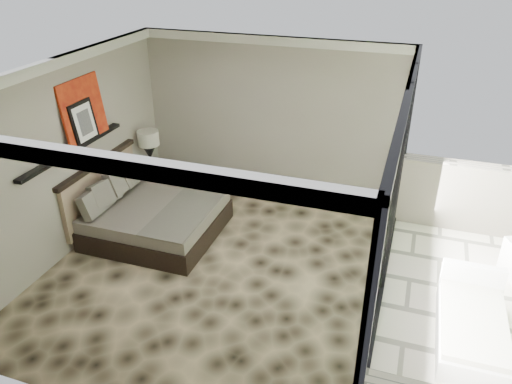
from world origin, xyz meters
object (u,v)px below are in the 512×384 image
(nightstand, at_px, (152,181))
(lounger, at_px, (472,325))
(bed, at_px, (150,215))
(table_lamp, at_px, (149,144))

(nightstand, distance_m, lounger, 5.70)
(bed, relative_size, table_lamp, 2.82)
(nightstand, bearing_deg, bed, -75.31)
(bed, distance_m, nightstand, 1.34)
(bed, height_order, lounger, bed)
(bed, bearing_deg, lounger, -10.51)
(lounger, bearing_deg, table_lamp, 158.24)
(nightstand, height_order, table_lamp, table_lamp)
(bed, xyz_separation_m, lounger, (4.69, -0.87, -0.13))
(lounger, bearing_deg, nightstand, 158.43)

